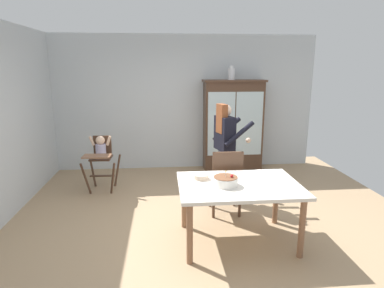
{
  "coord_description": "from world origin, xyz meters",
  "views": [
    {
      "loc": [
        -0.46,
        -3.99,
        2.08
      ],
      "look_at": [
        -0.03,
        0.7,
        0.95
      ],
      "focal_mm": 30.33,
      "sensor_mm": 36.0,
      "label": 1
    }
  ],
  "objects_px": {
    "adult_person": "(225,140)",
    "serving_bowl": "(201,177)",
    "ceramic_vase": "(231,74)",
    "birthday_cake": "(226,181)",
    "high_chair_with_toddler": "(101,153)",
    "dining_table": "(239,191)",
    "china_cabinet": "(233,125)",
    "dining_chair_far_side": "(226,178)"
  },
  "relations": [
    {
      "from": "adult_person",
      "to": "serving_bowl",
      "type": "height_order",
      "value": "adult_person"
    },
    {
      "from": "ceramic_vase",
      "to": "adult_person",
      "type": "bearing_deg",
      "value": -104.51
    },
    {
      "from": "adult_person",
      "to": "serving_bowl",
      "type": "xyz_separation_m",
      "value": [
        -0.5,
        -1.08,
        -0.2
      ]
    },
    {
      "from": "adult_person",
      "to": "birthday_cake",
      "type": "bearing_deg",
      "value": 153.22
    },
    {
      "from": "high_chair_with_toddler",
      "to": "dining_table",
      "type": "height_order",
      "value": "high_chair_with_toddler"
    },
    {
      "from": "china_cabinet",
      "to": "dining_table",
      "type": "relative_size",
      "value": 1.29
    },
    {
      "from": "china_cabinet",
      "to": "ceramic_vase",
      "type": "distance_m",
      "value": 1.03
    },
    {
      "from": "ceramic_vase",
      "to": "serving_bowl",
      "type": "distance_m",
      "value": 3.02
    },
    {
      "from": "dining_chair_far_side",
      "to": "adult_person",
      "type": "bearing_deg",
      "value": -96.74
    },
    {
      "from": "china_cabinet",
      "to": "birthday_cake",
      "type": "height_order",
      "value": "china_cabinet"
    },
    {
      "from": "serving_bowl",
      "to": "dining_chair_far_side",
      "type": "relative_size",
      "value": 0.19
    },
    {
      "from": "china_cabinet",
      "to": "serving_bowl",
      "type": "bearing_deg",
      "value": -110.04
    },
    {
      "from": "ceramic_vase",
      "to": "dining_table",
      "type": "xyz_separation_m",
      "value": [
        -0.48,
        -2.83,
        -1.3
      ]
    },
    {
      "from": "adult_person",
      "to": "china_cabinet",
      "type": "bearing_deg",
      "value": -32.88
    },
    {
      "from": "china_cabinet",
      "to": "dining_table",
      "type": "distance_m",
      "value": 2.89
    },
    {
      "from": "dining_table",
      "to": "birthday_cake",
      "type": "relative_size",
      "value": 5.07
    },
    {
      "from": "china_cabinet",
      "to": "serving_bowl",
      "type": "xyz_separation_m",
      "value": [
        -0.96,
        -2.63,
        -0.15
      ]
    },
    {
      "from": "birthday_cake",
      "to": "serving_bowl",
      "type": "height_order",
      "value": "birthday_cake"
    },
    {
      "from": "china_cabinet",
      "to": "dining_table",
      "type": "height_order",
      "value": "china_cabinet"
    },
    {
      "from": "serving_bowl",
      "to": "ceramic_vase",
      "type": "bearing_deg",
      "value": 71.09
    },
    {
      "from": "dining_table",
      "to": "ceramic_vase",
      "type": "bearing_deg",
      "value": 80.46
    },
    {
      "from": "dining_chair_far_side",
      "to": "high_chair_with_toddler",
      "type": "bearing_deg",
      "value": -29.52
    },
    {
      "from": "serving_bowl",
      "to": "dining_chair_far_side",
      "type": "bearing_deg",
      "value": 51.1
    },
    {
      "from": "adult_person",
      "to": "dining_chair_far_side",
      "type": "distance_m",
      "value": 0.7
    },
    {
      "from": "ceramic_vase",
      "to": "dining_chair_far_side",
      "type": "bearing_deg",
      "value": -102.84
    },
    {
      "from": "dining_table",
      "to": "dining_chair_far_side",
      "type": "bearing_deg",
      "value": 90.43
    },
    {
      "from": "high_chair_with_toddler",
      "to": "ceramic_vase",
      "type": "bearing_deg",
      "value": 24.46
    },
    {
      "from": "birthday_cake",
      "to": "dining_chair_far_side",
      "type": "distance_m",
      "value": 0.82
    },
    {
      "from": "china_cabinet",
      "to": "adult_person",
      "type": "height_order",
      "value": "china_cabinet"
    },
    {
      "from": "serving_bowl",
      "to": "china_cabinet",
      "type": "bearing_deg",
      "value": 69.96
    },
    {
      "from": "high_chair_with_toddler",
      "to": "adult_person",
      "type": "height_order",
      "value": "adult_person"
    },
    {
      "from": "china_cabinet",
      "to": "ceramic_vase",
      "type": "xyz_separation_m",
      "value": [
        -0.06,
        0.0,
        1.03
      ]
    },
    {
      "from": "adult_person",
      "to": "serving_bowl",
      "type": "distance_m",
      "value": 1.21
    },
    {
      "from": "china_cabinet",
      "to": "high_chair_with_toddler",
      "type": "xyz_separation_m",
      "value": [
        -2.46,
        -0.96,
        -0.26
      ]
    },
    {
      "from": "dining_table",
      "to": "serving_bowl",
      "type": "height_order",
      "value": "serving_bowl"
    },
    {
      "from": "ceramic_vase",
      "to": "adult_person",
      "type": "height_order",
      "value": "ceramic_vase"
    },
    {
      "from": "high_chair_with_toddler",
      "to": "dining_chair_far_side",
      "type": "bearing_deg",
      "value": -28.26
    },
    {
      "from": "adult_person",
      "to": "birthday_cake",
      "type": "distance_m",
      "value": 1.37
    },
    {
      "from": "china_cabinet",
      "to": "adult_person",
      "type": "relative_size",
      "value": 1.19
    },
    {
      "from": "adult_person",
      "to": "dining_chair_far_side",
      "type": "relative_size",
      "value": 1.59
    },
    {
      "from": "ceramic_vase",
      "to": "dining_chair_far_side",
      "type": "relative_size",
      "value": 0.28
    },
    {
      "from": "china_cabinet",
      "to": "high_chair_with_toddler",
      "type": "bearing_deg",
      "value": -158.76
    }
  ]
}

